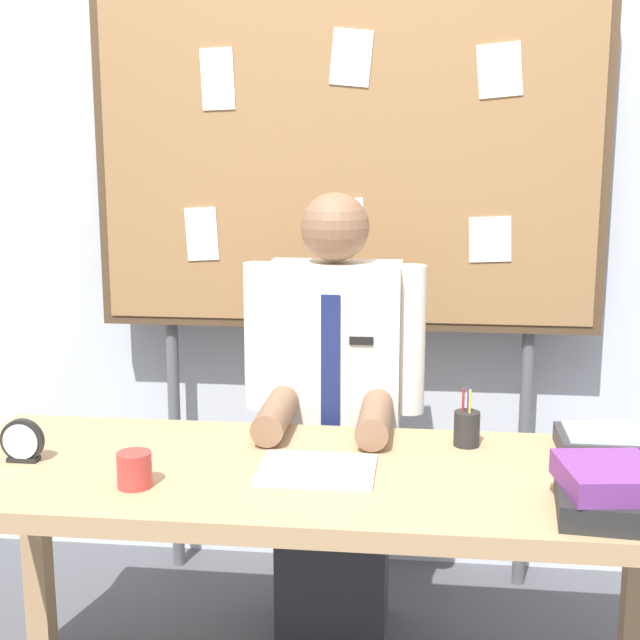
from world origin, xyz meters
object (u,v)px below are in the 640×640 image
Objects in this scene: book_stack at (605,490)px; pen_holder at (467,428)px; coffee_mug at (134,470)px; paper_tray at (608,442)px; desk_clock at (22,442)px; person at (334,438)px; bulletin_board at (346,156)px; open_notebook at (317,470)px; desk at (313,503)px.

pen_holder is (-0.28, 0.42, -0.01)m from book_stack.
paper_tray is at bearing 18.03° from coffee_mug.
desk_clock reaches higher than paper_tray.
person is 8.86× the size of pen_holder.
desk_clock is at bearing -128.55° from bulletin_board.
open_notebook is at bearing -147.07° from pen_holder.
bulletin_board is 7.43× the size of open_notebook.
coffee_mug reaches higher than open_notebook.
person is 0.81m from coffee_mug.
pen_holder is at bearing 123.94° from book_stack.
paper_tray is at bearing 9.28° from desk_clock.
coffee_mug is at bearing -120.36° from person.
pen_holder is (0.39, 0.22, 0.14)m from desk.
bulletin_board reaches higher than paper_tray.
paper_tray is (0.37, -0.01, -0.02)m from pen_holder.
open_notebook is at bearing -162.71° from paper_tray.
person is at bearing 36.86° from desk_clock.
bulletin_board is 1.39m from desk_clock.
person reaches higher than desk.
desk is 0.10m from open_notebook.
desk_clock is at bearing -167.22° from pen_holder.
coffee_mug is at bearing -110.78° from bulletin_board.
bulletin_board is 1.47m from book_stack.
open_notebook is at bearing -89.13° from bulletin_board.
person is 12.61× the size of desk_clock.
book_stack is 1.43m from desk_clock.
paper_tray is at bearing -1.82° from pen_holder.
desk_clock is (-1.42, 0.16, -0.00)m from book_stack.
book_stack is at bearing -56.06° from pen_holder.
paper_tray is (0.75, 0.23, 0.02)m from open_notebook.
book_stack is 1.08m from coffee_mug.
paper_tray is at bearing 17.29° from open_notebook.
desk_clock is at bearing -177.40° from desk.
desk_clock is at bearing -170.72° from paper_tray.
book_stack reaches higher than coffee_mug.
pen_holder is (0.80, 0.39, 0.01)m from coffee_mug.
open_notebook is 3.38× the size of coffee_mug.
book_stack is at bearing -16.29° from desk.
desk_clock is 1.53m from paper_tray.
person is 4.92× the size of open_notebook.
desk is 0.80m from paper_tray.
book_stack is at bearing -15.01° from open_notebook.
person reaches higher than coffee_mug.
bulletin_board is at bearing 90.00° from desk.
paper_tray is (1.17, 0.38, -0.01)m from coffee_mug.
pen_holder is at bearing -37.59° from person.
open_notebook is 0.78m from paper_tray.
open_notebook is 0.45m from coffee_mug.
pen_holder reaches higher than coffee_mug.
bulletin_board is at bearing 89.99° from person.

